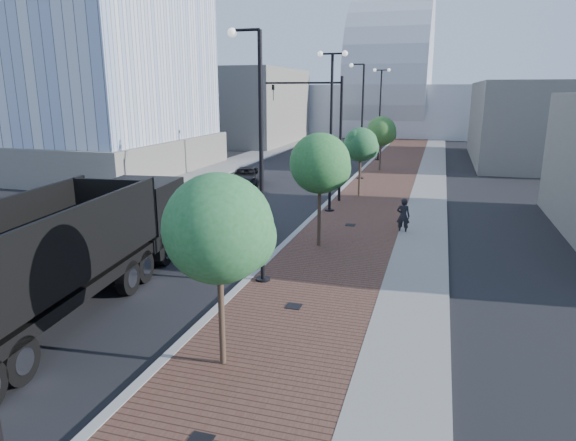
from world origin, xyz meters
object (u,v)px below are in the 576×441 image
(dump_truck, at_px, (101,245))
(pedestrian, at_px, (403,216))
(white_sedan, at_px, (232,229))
(dark_car_mid, at_px, (246,177))

(dump_truck, height_order, pedestrian, dump_truck)
(white_sedan, distance_m, pedestrian, 8.72)
(dump_truck, height_order, dark_car_mid, dump_truck)
(dark_car_mid, xyz_separation_m, pedestrian, (12.60, -10.29, 0.23))
(pedestrian, bearing_deg, dark_car_mid, -35.75)
(dark_car_mid, distance_m, pedestrian, 16.27)
(dump_truck, bearing_deg, white_sedan, 63.69)
(white_sedan, height_order, pedestrian, pedestrian)
(dark_car_mid, bearing_deg, pedestrian, -52.41)
(pedestrian, bearing_deg, white_sedan, 30.64)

